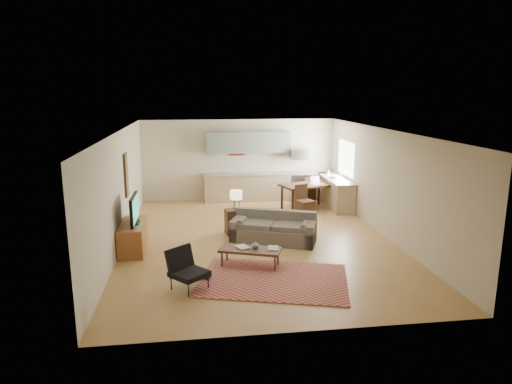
{
  "coord_description": "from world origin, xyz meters",
  "views": [
    {
      "loc": [
        -1.51,
        -10.72,
        3.62
      ],
      "look_at": [
        0.0,
        0.3,
        1.15
      ],
      "focal_mm": 32.0,
      "sensor_mm": 36.0,
      "label": 1
    }
  ],
  "objects": [
    {
      "name": "console_table",
      "position": [
        -0.48,
        0.58,
        0.32
      ],
      "size": [
        0.61,
        0.46,
        0.64
      ],
      "primitive_type": null,
      "rotation": [
        0.0,
        0.0,
        0.18
      ],
      "color": "#311F13",
      "rests_on": "floor"
    },
    {
      "name": "book_b",
      "position": [
        -0.03,
        -1.75,
        0.4
      ],
      "size": [
        0.37,
        0.41,
        0.02
      ],
      "primitive_type": "imported",
      "rotation": [
        0.0,
        0.0,
        -0.24
      ],
      "color": "navy",
      "rests_on": "coffee_table"
    },
    {
      "name": "kitchen_counter_right",
      "position": [
        2.93,
        3.0,
        0.46
      ],
      "size": [
        0.64,
        2.26,
        0.92
      ],
      "primitive_type": null,
      "color": "#9D8260",
      "rests_on": "ground"
    },
    {
      "name": "kitchen_range",
      "position": [
        2.0,
        4.18,
        0.45
      ],
      "size": [
        0.62,
        0.62,
        0.9
      ],
      "primitive_type": "cube",
      "color": "#A5A8AD",
      "rests_on": "ground"
    },
    {
      "name": "dining_chair_near",
      "position": [
        1.68,
        1.99,
        0.47
      ],
      "size": [
        0.59,
        0.6,
        0.93
      ],
      "primitive_type": null,
      "rotation": [
        0.0,
        0.0,
        0.38
      ],
      "color": "#311F13",
      "rests_on": "floor"
    },
    {
      "name": "triptych",
      "position": [
        -0.1,
        4.47,
        1.75
      ],
      "size": [
        1.7,
        0.04,
        0.5
      ],
      "primitive_type": null,
      "color": "beige",
      "rests_on": "room"
    },
    {
      "name": "laptop",
      "position": [
        2.24,
        2.68,
        0.92
      ],
      "size": [
        0.41,
        0.37,
        0.25
      ],
      "primitive_type": null,
      "rotation": [
        0.0,
        0.0,
        0.46
      ],
      "color": "#A5A8AD",
      "rests_on": "dining_table"
    },
    {
      "name": "tv",
      "position": [
        -2.9,
        -0.38,
        0.98
      ],
      "size": [
        0.11,
        1.09,
        0.65
      ],
      "primitive_type": null,
      "color": "black",
      "rests_on": "tv_credenza"
    },
    {
      "name": "tv_credenza",
      "position": [
        -2.96,
        -0.38,
        0.33
      ],
      "size": [
        0.55,
        1.42,
        0.65
      ],
      "primitive_type": null,
      "color": "brown",
      "rests_on": "floor"
    },
    {
      "name": "book_a",
      "position": [
        -0.66,
        -1.68,
        0.4
      ],
      "size": [
        0.45,
        0.47,
        0.03
      ],
      "primitive_type": "imported",
      "rotation": [
        0.0,
        0.0,
        0.4
      ],
      "color": "maroon",
      "rests_on": "coffee_table"
    },
    {
      "name": "dining_chair_far",
      "position": [
        2.17,
        3.57,
        0.45
      ],
      "size": [
        0.5,
        0.52,
        0.9
      ],
      "primitive_type": null,
      "rotation": [
        0.0,
        0.0,
        3.33
      ],
      "color": "#311F13",
      "rests_on": "floor"
    },
    {
      "name": "dining_table",
      "position": [
        1.93,
        2.78,
        0.4
      ],
      "size": [
        1.77,
        1.34,
        0.8
      ],
      "primitive_type": null,
      "rotation": [
        0.0,
        0.0,
        0.31
      ],
      "color": "#311F13",
      "rests_on": "floor"
    },
    {
      "name": "table_lamp",
      "position": [
        -0.48,
        0.58,
        0.9
      ],
      "size": [
        0.35,
        0.35,
        0.51
      ],
      "primitive_type": null,
      "rotation": [
        0.0,
        0.0,
        0.14
      ],
      "color": "beige",
      "rests_on": "console_table"
    },
    {
      "name": "room",
      "position": [
        0.0,
        0.0,
        1.35
      ],
      "size": [
        9.0,
        9.0,
        9.0
      ],
      "color": "#A97B43",
      "rests_on": "ground"
    },
    {
      "name": "coffee_table",
      "position": [
        -0.4,
        -1.72,
        0.19
      ],
      "size": [
        1.39,
        0.93,
        0.39
      ],
      "primitive_type": null,
      "rotation": [
        0.0,
        0.0,
        -0.35
      ],
      "color": "#492C1D",
      "rests_on": "floor"
    },
    {
      "name": "vase",
      "position": [
        -0.29,
        -1.71,
        0.46
      ],
      "size": [
        0.18,
        0.18,
        0.16
      ],
      "primitive_type": "imported",
      "rotation": [
        0.0,
        0.0,
        -0.08
      ],
      "color": "black",
      "rests_on": "coffee_table"
    },
    {
      "name": "wall_art_left",
      "position": [
        -3.21,
        0.9,
        1.55
      ],
      "size": [
        0.06,
        0.42,
        1.1
      ],
      "primitive_type": null,
      "color": "olive",
      "rests_on": "room"
    },
    {
      "name": "armchair",
      "position": [
        -1.66,
        -2.72,
        0.39
      ],
      "size": [
        0.96,
        0.96,
        0.77
      ],
      "primitive_type": null,
      "rotation": [
        0.0,
        0.0,
        0.72
      ],
      "color": "black",
      "rests_on": "floor"
    },
    {
      "name": "upper_cabinets",
      "position": [
        0.3,
        4.33,
        1.95
      ],
      "size": [
        2.8,
        0.34,
        0.7
      ],
      "primitive_type": "cube",
      "color": "slate",
      "rests_on": "room"
    },
    {
      "name": "soap_bottle",
      "position": [
        2.83,
        3.5,
        1.02
      ],
      "size": [
        0.1,
        0.1,
        0.19
      ],
      "primitive_type": "imported",
      "rotation": [
        0.0,
        0.0,
        0.09
      ],
      "color": "beige",
      "rests_on": "kitchen_counter_right"
    },
    {
      "name": "sofa",
      "position": [
        0.36,
        -0.23,
        0.37
      ],
      "size": [
        2.31,
        1.63,
        0.74
      ],
      "primitive_type": null,
      "rotation": [
        0.0,
        0.0,
        -0.37
      ],
      "color": "#5B544A",
      "rests_on": "floor"
    },
    {
      "name": "rug",
      "position": [
        -0.05,
        -2.52,
        0.01
      ],
      "size": [
        3.28,
        2.67,
        0.02
      ],
      "primitive_type": "cube",
      "rotation": [
        0.0,
        0.0,
        -0.27
      ],
      "color": "maroon",
      "rests_on": "floor"
    },
    {
      "name": "kitchen_microwave",
      "position": [
        2.0,
        4.2,
        1.55
      ],
      "size": [
        0.62,
        0.4,
        0.35
      ],
      "primitive_type": "cube",
      "color": "#A5A8AD",
      "rests_on": "room"
    },
    {
      "name": "kitchen_counter_back",
      "position": [
        0.9,
        4.18,
        0.46
      ],
      "size": [
        4.26,
        0.64,
        0.92
      ],
      "primitive_type": null,
      "color": "#9D8260",
      "rests_on": "ground"
    },
    {
      "name": "window_right",
      "position": [
        3.23,
        3.0,
        1.55
      ],
      "size": [
        0.02,
        1.4,
        1.05
      ],
      "primitive_type": "cube",
      "color": "white",
      "rests_on": "room"
    }
  ]
}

